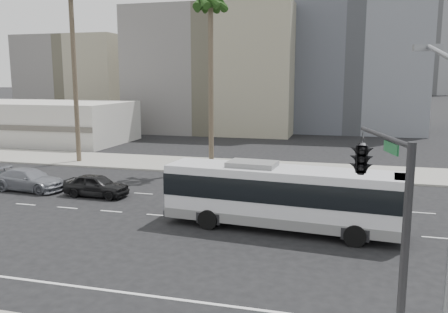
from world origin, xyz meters
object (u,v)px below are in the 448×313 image
(car_a, at_px, (96,185))
(traffic_signal, at_px, (365,166))
(car_b, at_px, (29,180))
(city_bus, at_px, (281,195))
(palm_near, at_px, (211,5))

(car_a, distance_m, traffic_signal, 22.41)
(car_b, bearing_deg, city_bus, -97.68)
(car_a, xyz_separation_m, car_b, (-5.50, 0.28, 0.02))
(car_a, relative_size, palm_near, 0.29)
(car_a, relative_size, car_b, 0.83)
(traffic_signal, bearing_deg, palm_near, 101.17)
(car_b, bearing_deg, car_a, -88.51)
(palm_near, bearing_deg, car_b, -135.39)
(car_b, xyz_separation_m, traffic_signal, (22.22, -14.44, 4.72))
(car_a, height_order, palm_near, palm_near)
(car_a, height_order, traffic_signal, traffic_signal)
(city_bus, height_order, car_b, city_bus)
(car_b, distance_m, traffic_signal, 26.91)
(city_bus, height_order, traffic_signal, traffic_signal)
(city_bus, distance_m, car_b, 18.96)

